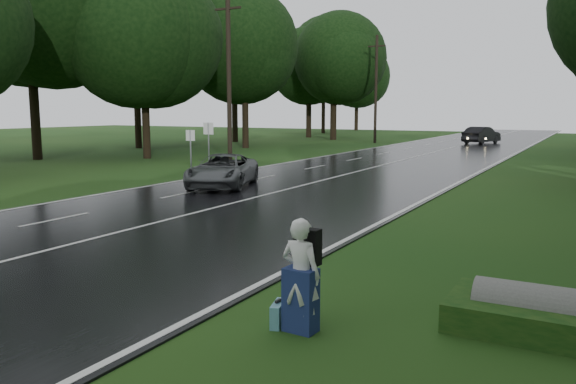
% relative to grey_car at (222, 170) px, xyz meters
% --- Properties ---
extents(ground, '(160.00, 160.00, 0.00)m').
position_rel_grey_car_xyz_m(ground, '(2.87, -10.58, -0.74)').
color(ground, '#1E3F12').
rests_on(ground, ground).
extents(road, '(12.00, 140.00, 0.04)m').
position_rel_grey_car_xyz_m(road, '(2.87, 9.42, -0.72)').
color(road, black).
rests_on(road, ground).
extents(lane_center, '(0.12, 140.00, 0.01)m').
position_rel_grey_car_xyz_m(lane_center, '(2.87, 9.42, -0.69)').
color(lane_center, silver).
rests_on(lane_center, road).
extents(grey_car, '(3.90, 5.51, 1.39)m').
position_rel_grey_car_xyz_m(grey_car, '(0.00, 0.00, 0.00)').
color(grey_car, '#55585B').
rests_on(grey_car, road).
extents(far_car, '(3.00, 5.26, 1.64)m').
position_rel_grey_car_xyz_m(far_car, '(4.11, 37.69, 0.12)').
color(far_car, black).
rests_on(far_car, road).
extents(hitchhiker, '(0.67, 0.61, 1.76)m').
position_rel_grey_car_xyz_m(hitchhiker, '(10.39, -12.69, 0.08)').
color(hitchhiker, silver).
rests_on(hitchhiker, ground).
extents(suitcase, '(0.29, 0.54, 0.37)m').
position_rel_grey_car_xyz_m(suitcase, '(9.97, -12.67, -0.55)').
color(suitcase, teal).
rests_on(suitcase, ground).
extents(culvert, '(1.47, 0.73, 0.73)m').
position_rel_grey_car_xyz_m(culvert, '(13.36, -10.98, -0.74)').
color(culvert, slate).
rests_on(culvert, ground).
extents(utility_pole_mid, '(1.80, 0.28, 10.28)m').
position_rel_grey_car_xyz_m(utility_pole_mid, '(-5.63, 8.79, -0.74)').
color(utility_pole_mid, black).
rests_on(utility_pole_mid, ground).
extents(utility_pole_far, '(1.80, 0.28, 10.55)m').
position_rel_grey_car_xyz_m(utility_pole_far, '(-5.63, 34.41, -0.74)').
color(utility_pole_far, black).
rests_on(utility_pole_far, ground).
extents(road_sign_a, '(0.55, 0.10, 2.30)m').
position_rel_grey_car_xyz_m(road_sign_a, '(-4.33, 3.33, -0.74)').
color(road_sign_a, white).
rests_on(road_sign_a, ground).
extents(road_sign_b, '(0.64, 0.10, 2.65)m').
position_rel_grey_car_xyz_m(road_sign_b, '(-4.33, 4.88, -0.74)').
color(road_sign_b, white).
rests_on(road_sign_b, ground).
extents(tree_left_d, '(8.80, 8.80, 13.74)m').
position_rel_grey_car_xyz_m(tree_left_d, '(-13.09, 9.62, -0.74)').
color(tree_left_d, black).
rests_on(tree_left_d, ground).
extents(tree_left_e, '(9.62, 9.62, 15.04)m').
position_rel_grey_car_xyz_m(tree_left_e, '(-13.02, 21.98, -0.74)').
color(tree_left_e, black).
rests_on(tree_left_e, ground).
extents(tree_left_f, '(9.75, 9.75, 15.23)m').
position_rel_grey_car_xyz_m(tree_left_f, '(-11.87, 38.14, -0.74)').
color(tree_left_f, black).
rests_on(tree_left_f, ground).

